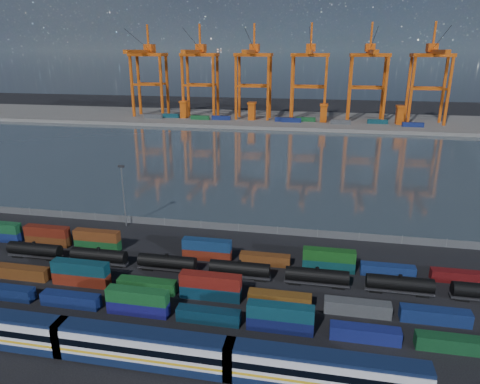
# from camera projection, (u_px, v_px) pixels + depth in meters

# --- Properties ---
(ground) EXTENTS (700.00, 700.00, 0.00)m
(ground) POSITION_uv_depth(u_px,v_px,m) (211.00, 287.00, 83.85)
(ground) COLOR black
(ground) RESTS_ON ground
(harbor_water) EXTENTS (700.00, 700.00, 0.00)m
(harbor_water) POSITION_uv_depth(u_px,v_px,m) (273.00, 160.00, 181.71)
(harbor_water) COLOR #2F3C44
(harbor_water) RESTS_ON ground
(far_quay) EXTENTS (700.00, 70.00, 2.00)m
(far_quay) POSITION_uv_depth(u_px,v_px,m) (292.00, 120.00, 279.26)
(far_quay) COLOR #514F4C
(far_quay) RESTS_ON ground
(passenger_train) EXTENTS (79.44, 3.39, 5.81)m
(passenger_train) POSITION_uv_depth(u_px,v_px,m) (143.00, 348.00, 62.30)
(passenger_train) COLOR silver
(passenger_train) RESTS_ON ground
(container_row_south) EXTENTS (139.10, 2.25, 4.79)m
(container_row_south) POSITION_uv_depth(u_px,v_px,m) (106.00, 301.00, 76.13)
(container_row_south) COLOR #424547
(container_row_south) RESTS_ON ground
(container_row_mid) EXTENTS (141.20, 2.34, 4.99)m
(container_row_mid) POSITION_uv_depth(u_px,v_px,m) (177.00, 287.00, 80.97)
(container_row_mid) COLOR #3D3F42
(container_row_mid) RESTS_ON ground
(container_row_north) EXTENTS (140.21, 2.21, 4.72)m
(container_row_north) POSITION_uv_depth(u_px,v_px,m) (184.00, 249.00, 95.67)
(container_row_north) COLOR #120F4F
(container_row_north) RESTS_ON ground
(tanker_string) EXTENTS (136.75, 2.74, 3.92)m
(tanker_string) POSITION_uv_depth(u_px,v_px,m) (317.00, 276.00, 84.05)
(tanker_string) COLOR black
(tanker_string) RESTS_ON ground
(waterfront_fence) EXTENTS (160.12, 0.12, 2.20)m
(waterfront_fence) POSITION_uv_depth(u_px,v_px,m) (239.00, 228.00, 109.63)
(waterfront_fence) COLOR #595B5E
(waterfront_fence) RESTS_ON ground
(yard_light_mast) EXTENTS (1.60, 0.40, 16.60)m
(yard_light_mast) POSITION_uv_depth(u_px,v_px,m) (123.00, 192.00, 110.53)
(yard_light_mast) COLOR slate
(yard_light_mast) RESTS_ON ground
(gantry_cranes) EXTENTS (198.15, 44.44, 60.18)m
(gantry_cranes) POSITION_uv_depth(u_px,v_px,m) (281.00, 63.00, 263.16)
(gantry_cranes) COLOR #C04A0D
(gantry_cranes) RESTS_ON ground
(quay_containers) EXTENTS (172.58, 10.99, 2.60)m
(quay_containers) POSITION_uv_depth(u_px,v_px,m) (273.00, 119.00, 266.96)
(quay_containers) COLOR navy
(quay_containers) RESTS_ON far_quay
(straddle_carriers) EXTENTS (140.00, 7.00, 11.10)m
(straddle_carriers) POSITION_uv_depth(u_px,v_px,m) (287.00, 111.00, 268.25)
(straddle_carriers) COLOR #C04A0D
(straddle_carriers) RESTS_ON far_quay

